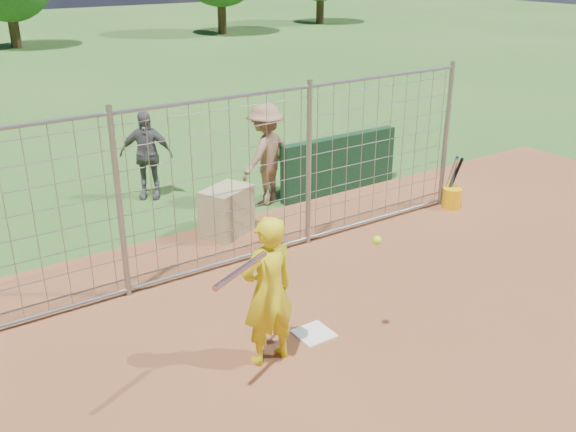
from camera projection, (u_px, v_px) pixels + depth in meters
ground at (304, 327)px, 7.96m from camera, size 100.00×100.00×0.00m
home_plate at (314, 334)px, 7.81m from camera, size 0.43×0.43×0.02m
dugout_wall at (339, 164)px, 12.27m from camera, size 2.60×0.20×1.10m
batter at (268, 291)px, 6.99m from camera, size 0.65×0.43×1.77m
bystander_b at (146, 155)px, 11.85m from camera, size 1.04×0.89×1.67m
bystander_c at (265, 154)px, 11.56m from camera, size 1.37×1.09×1.86m
equipment_bin at (227, 211)px, 10.43m from camera, size 0.95×0.82×0.80m
equipment_in_play at (277, 262)px, 6.46m from camera, size 2.17×0.43×0.19m
bucket_with_bats at (452, 195)px, 11.57m from camera, size 0.34×0.38×0.98m
backstop_fence at (222, 186)px, 9.01m from camera, size 9.08×0.08×2.60m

